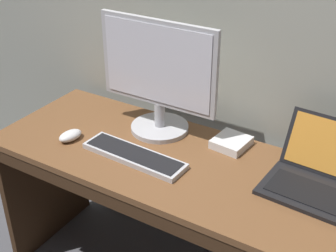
{
  "coord_description": "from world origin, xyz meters",
  "views": [
    {
      "loc": [
        0.72,
        -1.34,
        1.76
      ],
      "look_at": [
        -0.1,
        0.0,
        0.88
      ],
      "focal_mm": 49.83,
      "sensor_mm": 36.0,
      "label": 1
    }
  ],
  "objects": [
    {
      "name": "external_monitor",
      "position": [
        -0.24,
        0.16,
        0.98
      ],
      "size": [
        0.54,
        0.25,
        0.5
      ],
      "color": "#B7B7BC",
      "rests_on": "desk"
    },
    {
      "name": "laptop_black",
      "position": [
        0.46,
        0.1,
        0.78
      ],
      "size": [
        0.35,
        0.35,
        0.22
      ],
      "color": "black",
      "rests_on": "desk"
    },
    {
      "name": "wired_keyboard",
      "position": [
        -0.2,
        -0.08,
        0.75
      ],
      "size": [
        0.45,
        0.14,
        0.02
      ],
      "color": "#BCBCC1",
      "rests_on": "desk"
    },
    {
      "name": "computer_mouse",
      "position": [
        -0.52,
        -0.1,
        0.76
      ],
      "size": [
        0.08,
        0.12,
        0.04
      ],
      "primitive_type": "ellipsoid",
      "rotation": [
        0.0,
        0.0,
        -0.18
      ],
      "color": "white",
      "rests_on": "desk"
    },
    {
      "name": "desk",
      "position": [
        0.0,
        -0.01,
        0.56
      ],
      "size": [
        1.67,
        0.59,
        0.74
      ],
      "color": "brown",
      "rests_on": "ground"
    },
    {
      "name": "external_drive_box",
      "position": [
        0.09,
        0.2,
        0.75
      ],
      "size": [
        0.15,
        0.16,
        0.04
      ],
      "primitive_type": "cube",
      "rotation": [
        0.0,
        0.0,
        -0.1
      ],
      "color": "silver",
      "rests_on": "desk"
    }
  ]
}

